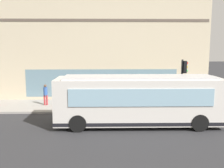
# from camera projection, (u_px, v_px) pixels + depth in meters

# --- Properties ---
(ground) EXTENTS (120.00, 120.00, 0.00)m
(ground) POSITION_uv_depth(u_px,v_px,m) (100.00, 124.00, 16.40)
(ground) COLOR #2D2D30
(sidewalk_curb) EXTENTS (4.26, 40.00, 0.15)m
(sidewalk_curb) POSITION_uv_depth(u_px,v_px,m) (101.00, 105.00, 21.06)
(sidewalk_curb) COLOR #9E9991
(sidewalk_curb) RESTS_ON ground
(building_corner) EXTENTS (7.31, 18.90, 12.70)m
(building_corner) POSITION_uv_depth(u_px,v_px,m) (102.00, 30.00, 25.82)
(building_corner) COLOR beige
(building_corner) RESTS_ON ground
(city_bus_nearside) EXTENTS (2.65, 10.06, 3.07)m
(city_bus_nearside) POSITION_uv_depth(u_px,v_px,m) (138.00, 101.00, 15.93)
(city_bus_nearside) COLOR silver
(city_bus_nearside) RESTS_ON ground
(traffic_light_near_corner) EXTENTS (0.32, 0.49, 3.72)m
(traffic_light_near_corner) POSITION_uv_depth(u_px,v_px,m) (184.00, 75.00, 19.24)
(traffic_light_near_corner) COLOR black
(traffic_light_near_corner) RESTS_ON sidewalk_curb
(fire_hydrant) EXTENTS (0.35, 0.35, 0.74)m
(fire_hydrant) POSITION_uv_depth(u_px,v_px,m) (139.00, 97.00, 22.34)
(fire_hydrant) COLOR gold
(fire_hydrant) RESTS_ON sidewalk_curb
(pedestrian_walking_along_curb) EXTENTS (0.32, 0.32, 1.66)m
(pedestrian_walking_along_curb) POSITION_uv_depth(u_px,v_px,m) (45.00, 93.00, 20.79)
(pedestrian_walking_along_curb) COLOR #B23338
(pedestrian_walking_along_curb) RESTS_ON sidewalk_curb
(pedestrian_near_building_entrance) EXTENTS (0.32, 0.32, 1.69)m
(pedestrian_near_building_entrance) POSITION_uv_depth(u_px,v_px,m) (121.00, 91.00, 21.72)
(pedestrian_near_building_entrance) COLOR #3F8C4C
(pedestrian_near_building_entrance) RESTS_ON sidewalk_curb
(pedestrian_near_hydrant) EXTENTS (0.32, 0.32, 1.69)m
(pedestrian_near_hydrant) POSITION_uv_depth(u_px,v_px,m) (203.00, 93.00, 20.61)
(pedestrian_near_hydrant) COLOR #3F8C4C
(pedestrian_near_hydrant) RESTS_ON sidewalk_curb
(newspaper_vending_box) EXTENTS (0.44, 0.42, 0.90)m
(newspaper_vending_box) POSITION_uv_depth(u_px,v_px,m) (98.00, 97.00, 21.75)
(newspaper_vending_box) COLOR #263F99
(newspaper_vending_box) RESTS_ON sidewalk_curb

